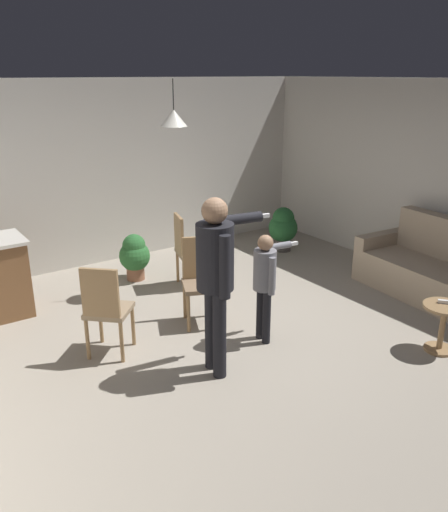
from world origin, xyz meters
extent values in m
plane|color=#9E9384|center=(0.00, 0.00, 0.00)|extent=(7.68, 7.68, 0.00)
cube|color=beige|center=(0.00, 3.20, 1.35)|extent=(6.40, 0.10, 2.70)
cube|color=beige|center=(3.20, 0.00, 1.35)|extent=(0.10, 6.40, 2.70)
cube|color=tan|center=(2.54, -0.45, 0.23)|extent=(0.97, 1.51, 0.45)
cube|color=tan|center=(2.86, -0.48, 0.73)|extent=(0.32, 1.45, 0.55)
cube|color=tan|center=(2.61, 0.36, 0.32)|extent=(0.86, 0.25, 0.63)
cylinder|color=#99754C|center=(2.93, 0.32, 0.03)|extent=(0.05, 0.05, 0.06)
cylinder|color=#99754C|center=(2.28, 0.37, 0.03)|extent=(0.05, 0.05, 0.06)
cylinder|color=#99754C|center=(1.40, -1.45, 0.51)|extent=(0.44, 0.44, 0.03)
cylinder|color=#99754C|center=(1.40, -1.45, 0.24)|extent=(0.06, 0.06, 0.49)
cylinder|color=#99754C|center=(1.40, -1.45, 0.01)|extent=(0.31, 0.31, 0.03)
cylinder|color=black|center=(-0.74, -0.35, 0.44)|extent=(0.13, 0.13, 0.88)
cylinder|color=black|center=(-0.77, -0.53, 0.44)|extent=(0.13, 0.13, 0.88)
cylinder|color=black|center=(-0.76, -0.44, 1.19)|extent=(0.35, 0.35, 0.62)
sphere|color=#9E7556|center=(-0.76, -0.44, 1.62)|extent=(0.24, 0.24, 0.24)
cylinder|color=black|center=(-0.44, -0.29, 1.45)|extent=(0.59, 0.19, 0.10)
cube|color=white|center=(-0.12, -0.33, 1.45)|extent=(0.13, 0.05, 0.04)
cylinder|color=black|center=(-0.79, -0.64, 1.16)|extent=(0.10, 0.10, 0.59)
cylinder|color=black|center=(0.02, -0.15, 0.30)|extent=(0.09, 0.09, 0.61)
cylinder|color=black|center=(0.01, -0.28, 0.30)|extent=(0.09, 0.09, 0.61)
cylinder|color=slate|center=(0.02, -0.22, 0.82)|extent=(0.24, 0.24, 0.43)
sphere|color=#9E7556|center=(0.02, -0.22, 1.12)|extent=(0.16, 0.16, 0.16)
cylinder|color=slate|center=(0.23, -0.10, 1.00)|extent=(0.41, 0.12, 0.07)
cube|color=white|center=(0.47, -0.13, 1.00)|extent=(0.13, 0.05, 0.04)
cylinder|color=slate|center=(0.00, -0.35, 0.80)|extent=(0.07, 0.07, 0.41)
cylinder|color=#99754C|center=(-0.07, 0.60, 0.23)|extent=(0.04, 0.04, 0.45)
cylinder|color=#99754C|center=(-0.40, 0.74, 0.23)|extent=(0.04, 0.04, 0.45)
cylinder|color=#99754C|center=(-0.22, 0.27, 0.23)|extent=(0.04, 0.04, 0.45)
cylinder|color=#99754C|center=(-0.55, 0.41, 0.23)|extent=(0.04, 0.04, 0.45)
cube|color=#7F664C|center=(-0.31, 0.50, 0.47)|extent=(0.55, 0.55, 0.05)
cube|color=#99754C|center=(-0.23, 0.68, 0.75)|extent=(0.36, 0.19, 0.50)
cylinder|color=#99754C|center=(0.10, 1.78, 0.23)|extent=(0.04, 0.04, 0.45)
cylinder|color=#99754C|center=(0.00, 1.43, 0.23)|extent=(0.04, 0.04, 0.45)
cylinder|color=#99754C|center=(0.45, 1.68, 0.23)|extent=(0.04, 0.04, 0.45)
cylinder|color=#99754C|center=(0.35, 1.33, 0.23)|extent=(0.04, 0.04, 0.45)
cube|color=#997F60|center=(0.22, 1.55, 0.47)|extent=(0.52, 0.52, 0.05)
cube|color=#99754C|center=(0.04, 1.61, 0.75)|extent=(0.15, 0.37, 0.50)
cylinder|color=#99754C|center=(-1.69, 0.49, 0.23)|extent=(0.04, 0.04, 0.45)
cylinder|color=#99754C|center=(-1.43, 0.24, 0.23)|extent=(0.04, 0.04, 0.45)
cylinder|color=#99754C|center=(-1.44, 0.75, 0.23)|extent=(0.04, 0.04, 0.45)
cylinder|color=#99754C|center=(-1.18, 0.50, 0.23)|extent=(0.04, 0.04, 0.45)
cube|color=#997F60|center=(-1.44, 0.49, 0.47)|extent=(0.59, 0.59, 0.05)
cube|color=#99754C|center=(-1.57, 0.35, 0.75)|extent=(0.30, 0.29, 0.50)
cylinder|color=brown|center=(-0.34, 2.20, 0.10)|extent=(0.25, 0.25, 0.20)
sphere|color=#2D6B33|center=(-0.34, 2.20, 0.35)|extent=(0.43, 0.43, 0.43)
sphere|color=#2D6B33|center=(-0.34, 2.20, 0.50)|extent=(0.32, 0.32, 0.32)
cylinder|color=#4C4742|center=(2.20, 1.99, 0.11)|extent=(0.27, 0.27, 0.22)
sphere|color=#235B2D|center=(2.20, 1.99, 0.38)|extent=(0.47, 0.47, 0.47)
sphere|color=#235B2D|center=(2.20, 1.99, 0.55)|extent=(0.35, 0.35, 0.35)
cube|color=white|center=(1.43, -1.42, 0.54)|extent=(0.11, 0.12, 0.04)
cone|color=silver|center=(-0.04, 1.51, 2.25)|extent=(0.32, 0.32, 0.20)
cylinder|color=black|center=(-0.04, 1.51, 2.52)|extent=(0.01, 0.01, 0.36)
camera|label=1|loc=(-3.23, -4.13, 2.77)|focal=36.55mm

